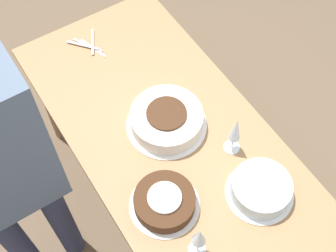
% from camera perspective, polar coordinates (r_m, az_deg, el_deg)
% --- Properties ---
extents(ground_plane, '(12.00, 12.00, 0.00)m').
position_cam_1_polar(ground_plane, '(2.74, 0.00, -9.09)').
color(ground_plane, brown).
extents(dining_table, '(1.64, 0.79, 0.76)m').
position_cam_1_polar(dining_table, '(2.16, 0.00, -2.37)').
color(dining_table, '#9E754C').
rests_on(dining_table, ground_plane).
extents(cake_center_white, '(0.36, 0.36, 0.10)m').
position_cam_1_polar(cake_center_white, '(2.03, -0.18, 0.78)').
color(cake_center_white, white).
rests_on(cake_center_white, dining_table).
extents(cake_front_chocolate, '(0.28, 0.28, 0.09)m').
position_cam_1_polar(cake_front_chocolate, '(1.86, -0.42, -9.22)').
color(cake_front_chocolate, white).
rests_on(cake_front_chocolate, dining_table).
extents(cake_back_decorated, '(0.28, 0.28, 0.09)m').
position_cam_1_polar(cake_back_decorated, '(1.92, 11.24, -7.54)').
color(cake_back_decorated, white).
rests_on(cake_back_decorated, dining_table).
extents(wine_glass_near, '(0.07, 0.07, 0.21)m').
position_cam_1_polar(wine_glass_near, '(1.70, 3.82, -13.41)').
color(wine_glass_near, silver).
rests_on(wine_glass_near, dining_table).
extents(wine_glass_far, '(0.07, 0.07, 0.22)m').
position_cam_1_polar(wine_glass_far, '(1.91, 8.22, -0.57)').
color(wine_glass_far, silver).
rests_on(wine_glass_far, dining_table).
extents(fork_pile, '(0.20, 0.16, 0.01)m').
position_cam_1_polar(fork_pile, '(2.38, -9.61, 9.72)').
color(fork_pile, silver).
rests_on(fork_pile, dining_table).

